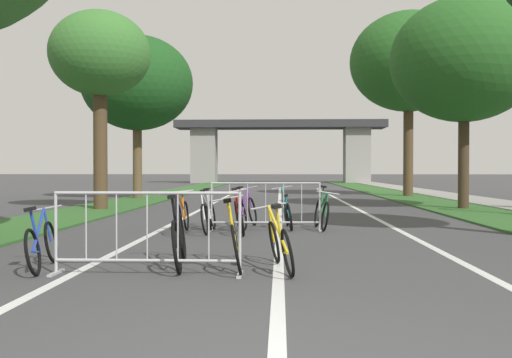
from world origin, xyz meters
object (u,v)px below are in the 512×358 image
crowd_barrier_nearest (147,233)px  bicycle_black_2 (179,239)px  bicycle_white_1 (208,215)px  bicycle_silver_5 (207,213)px  bicycle_yellow_10 (235,241)px  tree_right_oak_mid (409,62)px  crowd_barrier_second (266,207)px  bicycle_teal_9 (287,213)px  bicycle_blue_6 (42,244)px  bicycle_yellow_0 (280,243)px  tree_left_pine_far (100,56)px  tree_left_pine_near (137,83)px  bicycle_green_3 (322,213)px  tree_right_cypress_far (464,60)px  bicycle_red_4 (239,216)px  bicycle_purple_7 (247,211)px  bicycle_orange_8 (182,216)px

crowd_barrier_nearest → bicycle_black_2: 0.63m
bicycle_white_1 → bicycle_silver_5: bearing=-79.6°
bicycle_silver_5 → bicycle_yellow_10: size_ratio=0.99×
tree_right_oak_mid → crowd_barrier_second: 17.99m
crowd_barrier_second → bicycle_white_1: size_ratio=1.39×
bicycle_teal_9 → bicycle_silver_5: bearing=178.4°
bicycle_blue_6 → bicycle_teal_9: bicycle_teal_9 is taller
bicycle_yellow_0 → bicycle_white_1: (-1.51, 4.46, 0.01)m
tree_left_pine_far → crowd_barrier_nearest: (4.15, -11.21, -4.46)m
crowd_barrier_second → bicycle_black_2: size_ratio=1.41×
tree_left_pine_near → bicycle_green_3: 15.39m
tree_left_pine_far → bicycle_yellow_0: tree_left_pine_far is taller
tree_left_pine_far → tree_right_cypress_far: tree_right_cypress_far is taller
crowd_barrier_second → bicycle_red_4: size_ratio=1.46×
bicycle_white_1 → bicycle_teal_9: bearing=-151.3°
bicycle_teal_9 → tree_left_pine_far: bearing=133.5°
tree_left_pine_near → bicycle_yellow_0: tree_left_pine_near is taller
bicycle_silver_5 → bicycle_purple_7: bicycle_purple_7 is taller
tree_right_cypress_far → bicycle_orange_8: size_ratio=4.15×
tree_left_pine_near → tree_right_oak_mid: (12.58, 2.63, 1.33)m
tree_right_oak_mid → bicycle_black_2: tree_right_oak_mid is taller
bicycle_black_2 → bicycle_orange_8: 4.17m
bicycle_yellow_10 → bicycle_black_2: bearing=169.8°
tree_left_pine_far → bicycle_black_2: size_ratio=3.76×
tree_right_oak_mid → bicycle_orange_8: bearing=-116.8°
bicycle_white_1 → tree_left_pine_far: bearing=-54.5°
tree_left_pine_far → bicycle_white_1: 8.96m
tree_right_cypress_far → bicycle_orange_8: 11.74m
bicycle_yellow_0 → bicycle_black_2: bearing=164.9°
bicycle_white_1 → bicycle_red_4: bearing=164.8°
bicycle_white_1 → bicycle_black_2: bearing=93.3°
crowd_barrier_nearest → bicycle_red_4: size_ratio=1.45×
bicycle_blue_6 → bicycle_orange_8: bicycle_orange_8 is taller
tree_left_pine_near → crowd_barrier_second: size_ratio=3.02×
tree_right_cypress_far → tree_right_oak_mid: 9.13m
bicycle_white_1 → bicycle_blue_6: bearing=71.3°
tree_left_pine_near → crowd_barrier_second: (6.07, -13.03, -4.64)m
bicycle_yellow_0 → bicycle_blue_6: 3.16m
bicycle_orange_8 → bicycle_yellow_10: size_ratio=1.01×
bicycle_red_4 → bicycle_yellow_10: bearing=85.3°
tree_right_oak_mid → crowd_barrier_second: size_ratio=3.69×
crowd_barrier_second → bicycle_white_1: (-1.20, -0.39, -0.16)m
bicycle_white_1 → bicycle_orange_8: bearing=23.1°
bicycle_white_1 → bicycle_red_4: size_ratio=1.05×
tree_right_oak_mid → bicycle_red_4: tree_right_oak_mid is taller
tree_right_cypress_far → bicycle_white_1: (-7.51, -7.07, -4.53)m
tree_left_pine_near → tree_right_cypress_far: (12.39, -6.35, -0.26)m
bicycle_orange_8 → bicycle_teal_9: (2.18, 1.07, -0.02)m
crowd_barrier_second → tree_left_pine_near: bearing=115.0°
crowd_barrier_second → bicycle_blue_6: crowd_barrier_second is taller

